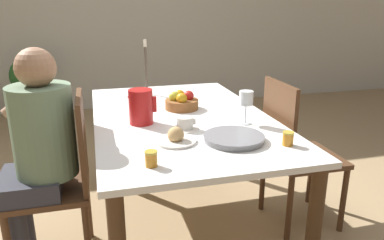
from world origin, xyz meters
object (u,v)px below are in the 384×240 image
candlestick_tall (146,72)px  potted_plant (31,79)px  red_pitcher (141,106)px  teacup_near_person (185,124)px  chair_opposite (294,151)px  chair_person_side (62,178)px  jam_jar_red (151,158)px  jam_jar_amber (288,138)px  fruit_bowl (182,102)px  bread_plate (176,138)px  wine_glass_water (246,100)px  serving_tray (234,138)px  person_seated (38,145)px

candlestick_tall → potted_plant: (-1.07, 1.94, -0.37)m
red_pitcher → teacup_near_person: 0.27m
chair_opposite → candlestick_tall: candlestick_tall is taller
candlestick_tall → teacup_near_person: bearing=-84.6°
chair_person_side → red_pitcher: size_ratio=4.88×
red_pitcher → jam_jar_red: 0.58m
jam_jar_amber → potted_plant: bearing=116.6°
jam_jar_red → fruit_bowl: (0.32, 0.80, 0.01)m
red_pitcher → potted_plant: size_ratio=0.24×
jam_jar_red → red_pitcher: bearing=86.5°
fruit_bowl → chair_opposite: bearing=-23.6°
bread_plate → red_pitcher: bearing=110.0°
wine_glass_water → jam_jar_amber: 0.38m
bread_plate → jam_jar_amber: bread_plate is taller
chair_opposite → bread_plate: (-0.82, -0.28, 0.26)m
chair_person_side → bread_plate: bearing=-113.9°
fruit_bowl → chair_person_side: bearing=-156.7°
serving_tray → bread_plate: bread_plate is taller
person_seated → jam_jar_red: size_ratio=17.94×
serving_tray → jam_jar_red: jam_jar_red is taller
candlestick_tall → bread_plate: bearing=-90.5°
teacup_near_person → bread_plate: size_ratio=0.74×
bread_plate → jam_jar_red: (-0.16, -0.24, 0.01)m
wine_glass_water → jam_jar_red: wine_glass_water is taller
serving_tray → bread_plate: 0.28m
teacup_near_person → fruit_bowl: (0.07, 0.39, 0.02)m
teacup_near_person → jam_jar_red: bearing=-120.8°
fruit_bowl → red_pitcher: bearing=-141.2°
jam_jar_red → potted_plant: jam_jar_red is taller
serving_tray → candlestick_tall: 1.11m
chair_opposite → jam_jar_red: (-0.97, -0.52, 0.28)m
person_seated → red_pitcher: person_seated is taller
wine_glass_water → bread_plate: size_ratio=0.92×
chair_opposite → bread_plate: chair_opposite is taller
wine_glass_water → candlestick_tall: 0.94m
red_pitcher → wine_glass_water: 0.58m
jam_jar_amber → potted_plant: jam_jar_amber is taller
jam_jar_amber → fruit_bowl: size_ratio=0.32×
serving_tray → person_seated: bearing=163.6°
fruit_bowl → potted_plant: 2.70m
bread_plate → potted_plant: bread_plate is taller
chair_person_side → fruit_bowl: bearing=-66.7°
chair_person_side → potted_plant: bearing=10.5°
person_seated → potted_plant: bearing=8.5°
candlestick_tall → jam_jar_red: bearing=-97.5°
serving_tray → jam_jar_amber: size_ratio=4.49×
chair_person_side → wine_glass_water: chair_person_side is taller
chair_opposite → teacup_near_person: 0.78m
chair_person_side → teacup_near_person: 0.71m
person_seated → fruit_bowl: (0.82, 0.34, 0.08)m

